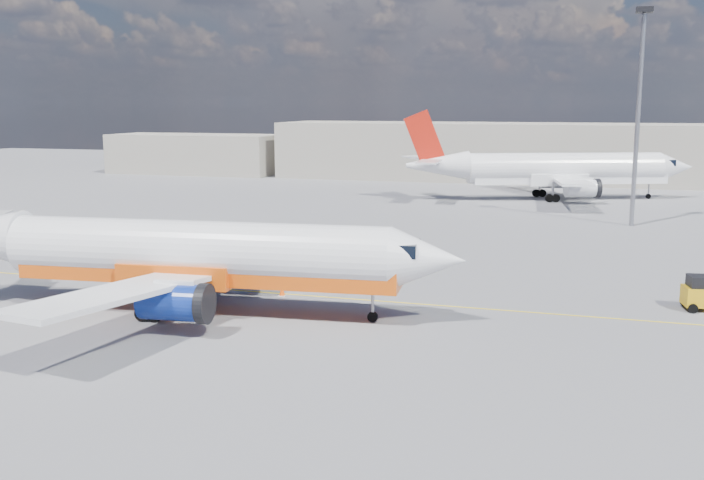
# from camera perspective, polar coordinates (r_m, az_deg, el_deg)

# --- Properties ---
(ground) EXTENTS (240.00, 240.00, 0.00)m
(ground) POSITION_cam_1_polar(r_m,az_deg,el_deg) (41.85, -2.97, -5.15)
(ground) COLOR slate
(ground) RESTS_ON ground
(taxi_line) EXTENTS (70.00, 0.15, 0.01)m
(taxi_line) POSITION_cam_1_polar(r_m,az_deg,el_deg) (44.59, -1.67, -4.18)
(taxi_line) COLOR yellow
(taxi_line) RESTS_ON ground
(terminal_main) EXTENTS (70.00, 14.00, 8.00)m
(terminal_main) POSITION_cam_1_polar(r_m,az_deg,el_deg) (113.55, 12.43, 6.27)
(terminal_main) COLOR #A69F8F
(terminal_main) RESTS_ON ground
(terminal_annex) EXTENTS (26.00, 10.00, 6.00)m
(terminal_annex) POSITION_cam_1_polar(r_m,az_deg,el_deg) (124.95, -11.34, 6.17)
(terminal_annex) COLOR #A69F8F
(terminal_annex) RESTS_ON ground
(main_jet) EXTENTS (30.74, 24.23, 9.32)m
(main_jet) POSITION_cam_1_polar(r_m,az_deg,el_deg) (41.93, -12.31, -0.98)
(main_jet) COLOR white
(main_jet) RESTS_ON ground
(second_jet) EXTENTS (33.22, 25.13, 10.15)m
(second_jet) POSITION_cam_1_polar(r_m,az_deg,el_deg) (91.81, 14.55, 4.97)
(second_jet) COLOR white
(second_jet) RESTS_ON ground
(traffic_cone) EXTENTS (0.40, 0.40, 0.56)m
(traffic_cone) POSITION_cam_1_polar(r_m,az_deg,el_deg) (45.02, -5.10, -3.73)
(traffic_cone) COLOR white
(traffic_cone) RESTS_ON ground
(floodlight_mast) EXTENTS (1.38, 1.38, 18.93)m
(floodlight_mast) POSITION_cam_1_polar(r_m,az_deg,el_deg) (73.75, 20.16, 9.73)
(floodlight_mast) COLOR gray
(floodlight_mast) RESTS_ON ground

